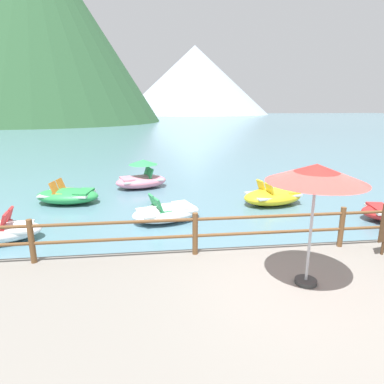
# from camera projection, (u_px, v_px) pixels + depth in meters

# --- Properties ---
(ground_plane) EXTENTS (200.00, 200.00, 0.00)m
(ground_plane) POSITION_uv_depth(u_px,v_px,m) (171.00, 132.00, 44.49)
(ground_plane) COLOR slate
(dock_railing) EXTENTS (23.92, 0.12, 0.95)m
(dock_railing) POSITION_uv_depth(u_px,v_px,m) (271.00, 226.00, 7.35)
(dock_railing) COLOR brown
(dock_railing) RESTS_ON promenade_dock
(beach_umbrella) EXTENTS (1.70, 1.70, 2.24)m
(beach_umbrella) POSITION_uv_depth(u_px,v_px,m) (316.00, 175.00, 5.56)
(beach_umbrella) COLOR #B2B2B7
(beach_umbrella) RESTS_ON promenade_dock
(pedal_boat_0) EXTENTS (2.53, 1.97, 0.85)m
(pedal_boat_0) POSITION_uv_depth(u_px,v_px,m) (167.00, 212.00, 10.52)
(pedal_boat_0) COLOR white
(pedal_boat_0) RESTS_ON ground
(pedal_boat_1) EXTENTS (2.58, 1.91, 0.89)m
(pedal_boat_1) POSITION_uv_depth(u_px,v_px,m) (273.00, 196.00, 12.26)
(pedal_boat_1) COLOR yellow
(pedal_boat_1) RESTS_ON ground
(pedal_boat_2) EXTENTS (2.54, 1.77, 0.88)m
(pedal_boat_2) POSITION_uv_depth(u_px,v_px,m) (68.00, 196.00, 12.40)
(pedal_boat_2) COLOR green
(pedal_boat_2) RESTS_ON ground
(pedal_boat_5) EXTENTS (2.57, 1.97, 1.26)m
(pedal_boat_5) POSITION_uv_depth(u_px,v_px,m) (141.00, 178.00, 14.67)
(pedal_boat_5) COLOR pink
(pedal_boat_5) RESTS_ON ground
(cliff_headland) EXTENTS (49.18, 49.18, 39.60)m
(cliff_headland) POSITION_uv_depth(u_px,v_px,m) (46.00, 30.00, 68.43)
(cliff_headland) COLOR #2D5633
(cliff_headland) RESTS_ON ground
(distant_peak) EXTENTS (57.55, 57.55, 25.59)m
(distant_peak) POSITION_uv_depth(u_px,v_px,m) (195.00, 81.00, 128.38)
(distant_peak) COLOR #9EADBC
(distant_peak) RESTS_ON ground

